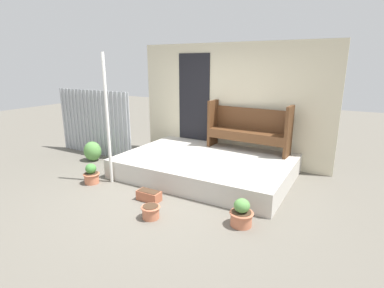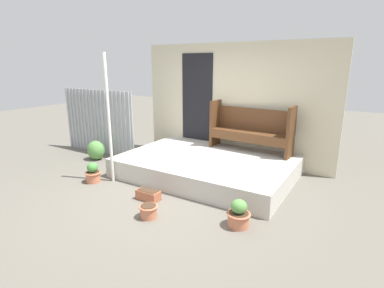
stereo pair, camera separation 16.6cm
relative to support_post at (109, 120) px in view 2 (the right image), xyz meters
name	(u,v)px [view 2 (the right image)]	position (x,y,z in m)	size (l,w,h in m)	color
ground_plane	(167,193)	(1.20, 0.07, -1.18)	(24.00, 24.00, 0.00)	#666056
porch_slab	(207,166)	(1.38, 1.20, -0.99)	(3.25, 2.26, 0.38)	beige
house_wall	(231,103)	(1.34, 2.36, 0.13)	(4.45, 0.08, 2.60)	beige
fence_corrugated	(98,122)	(-1.64, 1.17, -0.40)	(2.25, 0.05, 1.56)	#9EA3A8
support_post	(109,120)	(0.00, 0.00, 0.00)	(0.06, 0.06, 2.35)	silver
bench	(251,127)	(1.93, 2.08, -0.29)	(1.76, 0.50, 1.01)	#54331C
flower_pot_left	(93,174)	(-0.28, -0.23, -1.01)	(0.30, 0.30, 0.38)	#C67251
flower_pot_middle	(148,211)	(1.48, -0.74, -1.07)	(0.28, 0.28, 0.19)	#C67251
flower_pot_right	(239,215)	(2.68, -0.29, -1.00)	(0.34, 0.34, 0.39)	#C67251
planter_box_rect	(148,195)	(1.10, -0.29, -1.09)	(0.39, 0.20, 0.17)	#B26042
shrub_by_fence	(96,150)	(-1.30, 0.75, -0.95)	(0.41, 0.37, 0.44)	#599347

